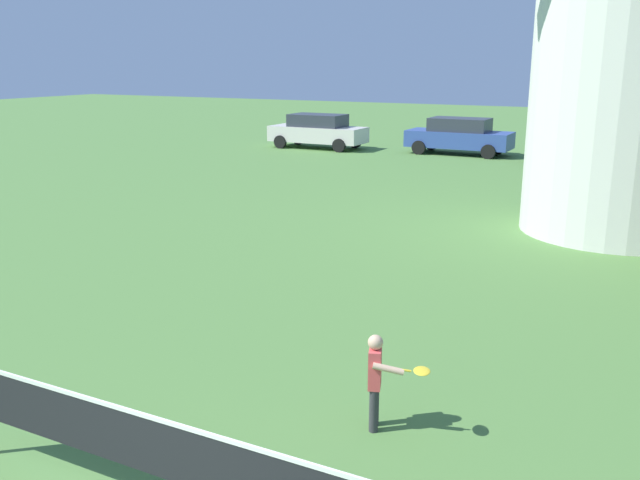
% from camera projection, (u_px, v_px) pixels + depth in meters
% --- Properties ---
extents(tennis_net, '(5.64, 0.06, 1.10)m').
position_uv_depth(tennis_net, '(210.00, 465.00, 5.75)').
color(tennis_net, red).
rests_on(tennis_net, ground_plane).
extents(player_far, '(0.75, 0.36, 1.11)m').
position_uv_depth(player_far, '(377.00, 376.00, 7.48)').
color(player_far, '#333338').
rests_on(player_far, ground_plane).
extents(parked_car_cream, '(4.46, 1.89, 1.56)m').
position_uv_depth(parked_car_cream, '(318.00, 131.00, 31.71)').
color(parked_car_cream, silver).
rests_on(parked_car_cream, ground_plane).
extents(parked_car_blue, '(4.46, 1.90, 1.56)m').
position_uv_depth(parked_car_blue, '(459.00, 136.00, 29.65)').
color(parked_car_blue, '#334C99').
rests_on(parked_car_blue, ground_plane).
extents(parked_car_black, '(4.14, 2.23, 1.56)m').
position_uv_depth(parked_car_black, '(590.00, 145.00, 26.47)').
color(parked_car_black, '#1E232D').
rests_on(parked_car_black, ground_plane).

